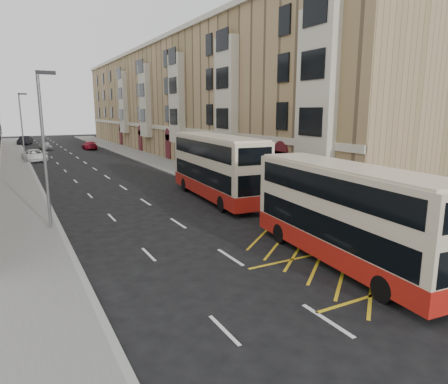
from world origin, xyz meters
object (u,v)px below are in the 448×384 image
double_decker_rear (217,167)px  car_red (90,145)px  street_lamp_near (44,142)px  litter_bin (437,246)px  pedestrian_far (347,214)px  car_dark (25,140)px  car_silver (46,146)px  street_lamp_far (22,124)px  double_decker_front (346,215)px  white_van (35,155)px

double_decker_rear → car_red: bearing=95.8°
street_lamp_near → litter_bin: (13.69, -12.51, -3.95)m
pedestrian_far → car_red: (-3.55, 52.76, -0.30)m
pedestrian_far → car_dark: (-12.36, 67.67, -0.16)m
car_red → car_silver: bearing=-24.0°
double_decker_rear → car_red: (-1.19, 42.58, -1.65)m
street_lamp_far → double_decker_front: (10.12, -40.81, -2.56)m
street_lamp_near → double_decker_rear: size_ratio=0.70×
pedestrian_far → car_silver: bearing=-46.9°
litter_bin → car_silver: car_silver is taller
double_decker_rear → car_red: double_decker_rear is taller
pedestrian_far → car_red: size_ratio=0.36×
pedestrian_far → litter_bin: bearing=125.2°
double_decker_rear → car_dark: double_decker_rear is taller
street_lamp_far → car_dark: 30.31m
white_van → double_decker_front: bearing=-85.8°
street_lamp_near → pedestrian_far: 15.94m
double_decker_front → pedestrian_far: bearing=48.7°
white_van → car_silver: white_van is taller
street_lamp_far → pedestrian_far: bearing=-70.3°
street_lamp_far → pedestrian_far: (13.51, -37.62, -3.69)m
double_decker_rear → pedestrian_far: 10.53m
street_lamp_far → car_dark: (1.15, 30.04, -3.85)m
pedestrian_far → car_dark: bearing=-46.7°
street_lamp_near → double_decker_front: 15.03m
double_decker_rear → pedestrian_far: size_ratio=7.17×
white_van → car_dark: car_dark is taller
double_decker_front → double_decker_rear: size_ratio=0.91×
double_decker_front → car_red: double_decker_front is taller
street_lamp_near → pedestrian_far: size_ratio=5.00×
street_lamp_near → car_silver: 48.09m
street_lamp_far → car_red: size_ratio=1.79×
street_lamp_far → white_van: (1.15, 2.71, -3.93)m
double_decker_front → litter_bin: bearing=-20.1°
double_decker_rear → litter_bin: 15.36m
car_red → street_lamp_near: bearing=76.3°
street_lamp_far → car_dark: bearing=87.8°
double_decker_rear → car_silver: bearing=103.7°
pedestrian_far → car_red: pedestrian_far is taller
white_van → car_silver: size_ratio=1.35×
street_lamp_near → double_decker_front: size_ratio=0.77×
street_lamp_far → white_van: 4.91m
street_lamp_far → double_decker_front: street_lamp_far is taller
street_lamp_far → litter_bin: street_lamp_far is taller
white_van → car_red: size_ratio=1.13×
litter_bin → pedestrian_far: pedestrian_far is taller
street_lamp_far → litter_bin: bearing=-72.1°
car_silver → car_dark: (-2.49, 12.26, 0.15)m
white_van → car_silver: bearing=73.2°
street_lamp_near → car_silver: bearing=85.6°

